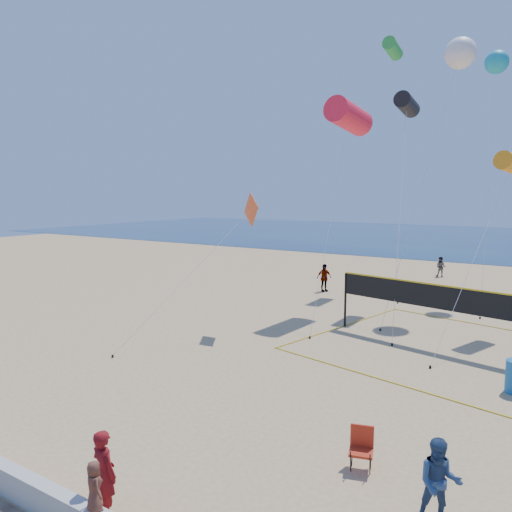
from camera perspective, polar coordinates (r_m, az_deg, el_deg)
The scene contains 15 objects.
ground at distance 11.52m, azimuth -0.38°, elevation -24.40°, with size 120.00×120.00×0.00m, color tan.
woman at distance 10.52m, azimuth -16.96°, elevation -22.69°, with size 0.62×0.41×1.70m, color maroon.
toddler at distance 9.84m, azimuth -18.00°, elevation -23.72°, with size 0.43×0.28×0.88m, color brown.
bystander_a at distance 10.50m, azimuth 20.22°, elevation -23.11°, with size 0.79×0.62×1.63m, color navy.
far_person_0 at distance 30.87m, azimuth 7.78°, elevation -2.48°, with size 0.99×0.41×1.69m, color gray.
far_person_3 at distance 38.20m, azimuth 20.37°, elevation -1.18°, with size 0.70×0.55×1.45m, color gray.
camp_chair at distance 11.94m, azimuth 11.97°, elevation -20.41°, with size 0.62×0.73×1.05m.
volleyball_net at distance 20.66m, azimuth 20.76°, elevation -5.28°, with size 11.13×11.02×2.51m.
kite_0 at distance 26.31m, azimuth 10.55°, elevation 15.40°, with size 1.71×7.53×10.67m.
kite_1 at distance 28.38m, azimuth 16.87°, elevation 16.21°, with size 2.52×8.93×11.19m.
kite_2 at distance 24.35m, azimuth 27.26°, elevation 9.34°, with size 2.21×8.06×7.80m.
kite_3 at distance 21.57m, azimuth -1.35°, elevation 4.47°, with size 2.82×6.59×6.06m.
kite_6 at distance 28.88m, azimuth 22.32°, elevation 20.64°, with size 2.49×7.60×13.76m.
kite_7 at distance 32.88m, azimuth 25.82°, elevation 19.31°, with size 1.56×7.05×13.95m.
kite_8 at distance 34.94m, azimuth 15.36°, elevation 21.86°, with size 3.01×6.52×15.57m.
Camera 1 is at (5.33, -8.23, 6.06)m, focal length 35.00 mm.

